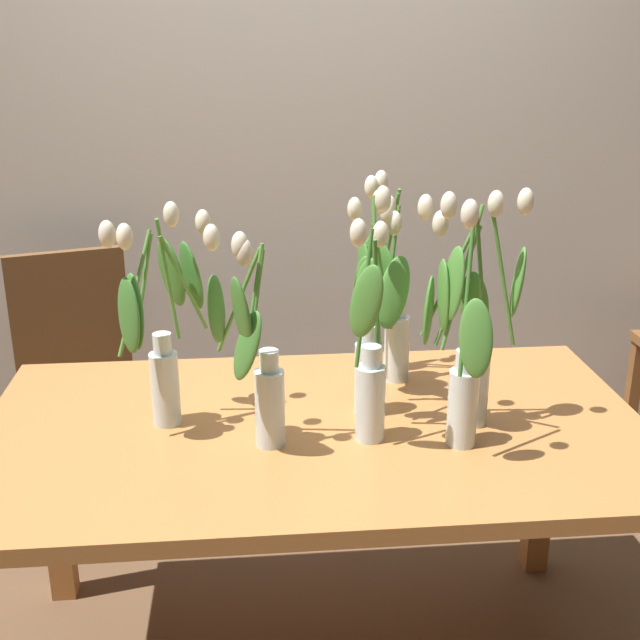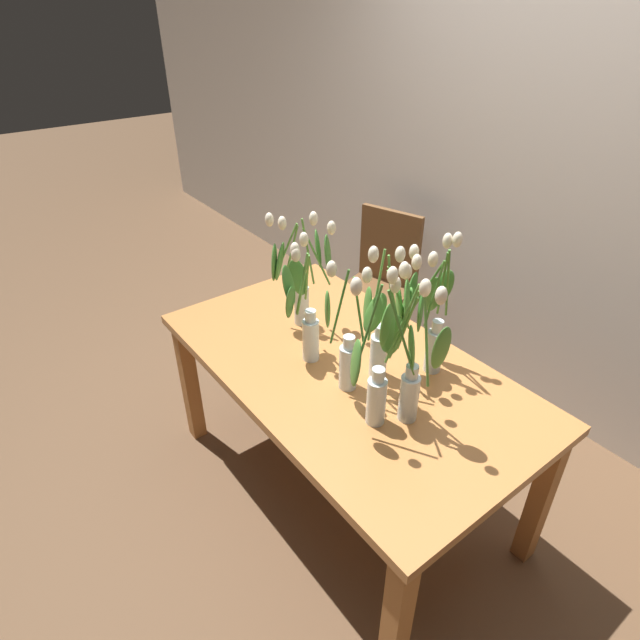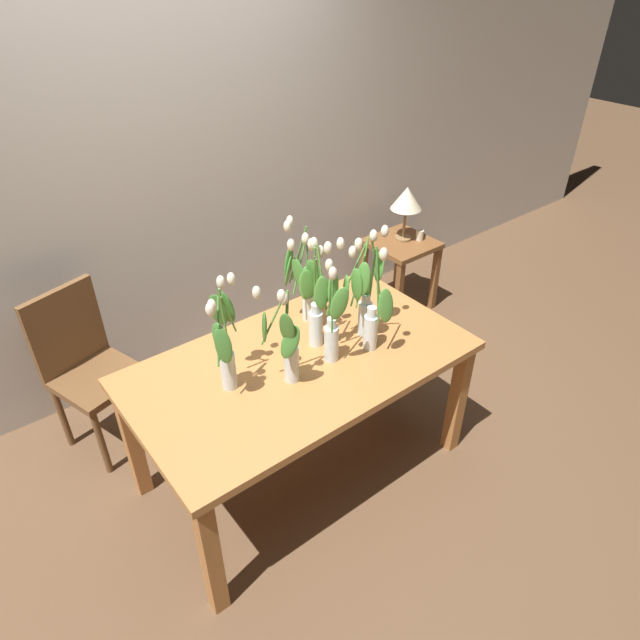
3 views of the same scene
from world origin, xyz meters
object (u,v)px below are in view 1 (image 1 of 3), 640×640
object	(u,v)px
tulip_vase_3	(370,364)
tulip_vase_1	(468,332)
tulip_vase_5	(255,365)
tulip_vase_2	(375,323)
tulip_vase_0	(467,370)
dining_table	(316,458)
dining_chair	(78,372)
tulip_vase_4	(385,302)
tulip_vase_6	(161,334)

from	to	relation	value
tulip_vase_3	tulip_vase_1	bearing A→B (deg)	12.43
tulip_vase_5	tulip_vase_1	bearing A→B (deg)	7.65
tulip_vase_3	tulip_vase_2	bearing A→B (deg)	77.10
tulip_vase_0	tulip_vase_3	size ratio (longest dim) A/B	1.10
tulip_vase_3	tulip_vase_0	bearing A→B (deg)	-11.40
tulip_vase_1	tulip_vase_5	distance (m)	0.50
tulip_vase_0	dining_table	bearing A→B (deg)	158.65
tulip_vase_0	tulip_vase_3	world-z (taller)	tulip_vase_0
tulip_vase_0	dining_chair	distance (m)	1.54
tulip_vase_0	tulip_vase_2	xyz separation A→B (m)	(-0.18, 0.20, 0.05)
tulip_vase_3	tulip_vase_4	world-z (taller)	tulip_vase_4
tulip_vase_0	tulip_vase_4	world-z (taller)	tulip_vase_0
tulip_vase_0	tulip_vase_5	xyz separation A→B (m)	(-0.47, 0.03, 0.02)
tulip_vase_5	dining_chair	world-z (taller)	tulip_vase_5
tulip_vase_4	tulip_vase_5	bearing A→B (deg)	-134.67
dining_chair	dining_table	bearing A→B (deg)	-50.40
tulip_vase_4	tulip_vase_6	distance (m)	0.60
dining_table	dining_chair	size ratio (longest dim) A/B	1.72
tulip_vase_2	tulip_vase_6	size ratio (longest dim) A/B	1.09
tulip_vase_2	dining_chair	bearing A→B (deg)	137.25
dining_table	tulip_vase_0	bearing A→B (deg)	-21.35
tulip_vase_2	dining_chair	xyz separation A→B (m)	(-0.90, 0.83, -0.44)
tulip_vase_5	tulip_vase_6	bearing A→B (deg)	147.21
tulip_vase_1	tulip_vase_4	distance (m)	0.32
tulip_vase_4	dining_chair	xyz separation A→B (m)	(-0.96, 0.65, -0.44)
tulip_vase_2	tulip_vase_6	bearing A→B (deg)	-176.18
tulip_vase_1	tulip_vase_5	xyz separation A→B (m)	(-0.49, -0.07, -0.04)
dining_table	tulip_vase_5	world-z (taller)	tulip_vase_5
tulip_vase_3	tulip_vase_6	bearing A→B (deg)	165.18
dining_table	tulip_vase_3	world-z (taller)	tulip_vase_3
tulip_vase_0	tulip_vase_5	size ratio (longest dim) A/B	1.15
dining_table	tulip_vase_1	xyz separation A→B (m)	(0.35, -0.03, 0.33)
tulip_vase_5	tulip_vase_4	bearing A→B (deg)	45.33
tulip_vase_2	tulip_vase_5	xyz separation A→B (m)	(-0.29, -0.17, -0.03)
dining_chair	tulip_vase_2	bearing A→B (deg)	-42.75
tulip_vase_1	tulip_vase_3	xyz separation A→B (m)	(-0.24, -0.05, -0.05)
dining_table	tulip_vase_6	size ratio (longest dim) A/B	3.01
tulip_vase_1	dining_table	bearing A→B (deg)	174.66
dining_chair	tulip_vase_4	bearing A→B (deg)	-34.28
tulip_vase_3	tulip_vase_4	bearing A→B (deg)	74.71
tulip_vase_4	tulip_vase_1	bearing A→B (deg)	-63.31
tulip_vase_4	dining_table	bearing A→B (deg)	-129.20
tulip_vase_3	tulip_vase_4	size ratio (longest dim) A/B	0.96
tulip_vase_6	dining_chair	xyz separation A→B (m)	(-0.39, 0.86, -0.45)
dining_table	tulip_vase_2	bearing A→B (deg)	26.07
tulip_vase_0	dining_chair	xyz separation A→B (m)	(-1.08, 1.03, -0.40)
dining_table	tulip_vase_4	bearing A→B (deg)	50.80
tulip_vase_4	tulip_vase_5	size ratio (longest dim) A/B	1.10
tulip_vase_2	tulip_vase_4	world-z (taller)	tulip_vase_2
tulip_vase_0	tulip_vase_2	world-z (taller)	tulip_vase_0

